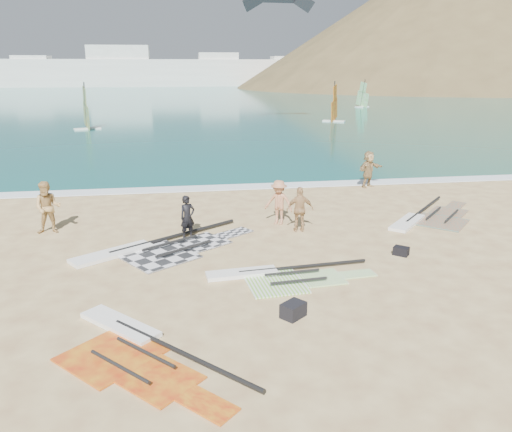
{
  "coord_description": "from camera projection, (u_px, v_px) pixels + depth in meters",
  "views": [
    {
      "loc": [
        -3.31,
        -11.83,
        5.8
      ],
      "look_at": [
        -0.85,
        4.0,
        1.0
      ],
      "focal_mm": 35.0,
      "sensor_mm": 36.0,
      "label": 1
    }
  ],
  "objects": [
    {
      "name": "windsurfer_left",
      "position": [
        86.0,
        116.0,
        47.58
      ],
      "size": [
        2.57,
        2.89,
        4.51
      ],
      "rotation": [
        0.0,
        0.0,
        0.32
      ],
      "color": "white",
      "rests_on": "ground"
    },
    {
      "name": "windsurfer_right",
      "position": [
        362.0,
        99.0,
        74.15
      ],
      "size": [
        2.34,
        2.59,
        4.12
      ],
      "rotation": [
        0.0,
        0.0,
        0.38
      ],
      "color": "white",
      "rests_on": "ground"
    },
    {
      "name": "rig_red",
      "position": [
        134.0,
        348.0,
        10.62
      ],
      "size": [
        4.19,
        4.74,
        0.2
      ],
      "rotation": [
        0.0,
        0.0,
        -0.81
      ],
      "color": "red",
      "rests_on": "ground"
    },
    {
      "name": "ground",
      "position": [
        310.0,
        293.0,
        13.35
      ],
      "size": [
        300.0,
        300.0,
        0.0
      ],
      "primitive_type": "plane",
      "color": "#DBC280",
      "rests_on": "ground"
    },
    {
      "name": "surf_line",
      "position": [
        247.0,
        187.0,
        24.99
      ],
      "size": [
        300.0,
        1.2,
        0.04
      ],
      "primitive_type": "cube",
      "color": "white",
      "rests_on": "ground"
    },
    {
      "name": "beachgoer_back",
      "position": [
        300.0,
        209.0,
        18.09
      ],
      "size": [
        1.01,
        0.47,
        1.67
      ],
      "primitive_type": "imported",
      "rotation": [
        0.0,
        0.0,
        3.08
      ],
      "color": "tan",
      "rests_on": "ground"
    },
    {
      "name": "person_wetsuit",
      "position": [
        188.0,
        217.0,
        17.37
      ],
      "size": [
        0.67,
        0.58,
        1.55
      ],
      "primitive_type": "imported",
      "rotation": [
        0.0,
        0.0,
        0.46
      ],
      "color": "black",
      "rests_on": "ground"
    },
    {
      "name": "rig_orange",
      "position": [
        428.0,
        218.0,
        19.8
      ],
      "size": [
        4.96,
        4.64,
        0.2
      ],
      "rotation": [
        0.0,
        0.0,
        0.82
      ],
      "color": "#FF511D",
      "rests_on": "ground"
    },
    {
      "name": "gear_bag_near",
      "position": [
        293.0,
        310.0,
        12.0
      ],
      "size": [
        0.71,
        0.68,
        0.36
      ],
      "primitive_type": "cube",
      "rotation": [
        0.0,
        0.0,
        0.68
      ],
      "color": "black",
      "rests_on": "ground"
    },
    {
      "name": "rig_green",
      "position": [
        278.0,
        276.0,
        14.27
      ],
      "size": [
        4.91,
        2.02,
        0.19
      ],
      "rotation": [
        0.0,
        0.0,
        0.09
      ],
      "color": "#79C931",
      "rests_on": "ground"
    },
    {
      "name": "rig_grey",
      "position": [
        156.0,
        249.0,
        16.44
      ],
      "size": [
        6.15,
        4.65,
        0.2
      ],
      "rotation": [
        0.0,
        0.0,
        0.6
      ],
      "color": "#28282A",
      "rests_on": "ground"
    },
    {
      "name": "gear_bag_far",
      "position": [
        401.0,
        251.0,
        15.98
      ],
      "size": [
        0.56,
        0.55,
        0.28
      ],
      "primitive_type": "cube",
      "rotation": [
        0.0,
        0.0,
        -0.72
      ],
      "color": "black",
      "rests_on": "ground"
    },
    {
      "name": "beachgoer_mid",
      "position": [
        279.0,
        202.0,
        18.96
      ],
      "size": [
        1.28,
        1.12,
        1.71
      ],
      "primitive_type": "imported",
      "rotation": [
        0.0,
        0.0,
        -0.56
      ],
      "color": "#B87954",
      "rests_on": "ground"
    },
    {
      "name": "beachgoer_right",
      "position": [
        369.0,
        169.0,
        24.86
      ],
      "size": [
        1.72,
        1.36,
        1.83
      ],
      "primitive_type": "imported",
      "rotation": [
        0.0,
        0.0,
        0.56
      ],
      "color": "tan",
      "rests_on": "ground"
    },
    {
      "name": "sea",
      "position": [
        188.0,
        89.0,
        138.3
      ],
      "size": [
        300.0,
        240.0,
        0.06
      ],
      "primitive_type": "cube",
      "color": "#0C5358",
      "rests_on": "ground"
    },
    {
      "name": "beachgoer_left",
      "position": [
        48.0,
        208.0,
        17.89
      ],
      "size": [
        0.96,
        0.76,
        1.91
      ],
      "primitive_type": "imported",
      "rotation": [
        0.0,
        0.0,
        0.04
      ],
      "color": "tan",
      "rests_on": "ground"
    },
    {
      "name": "headland_main",
      "position": [
        475.0,
        87.0,
        148.93
      ],
      "size": [
        143.0,
        143.0,
        45.0
      ],
      "primitive_type": "cone",
      "color": "brown",
      "rests_on": "ground"
    },
    {
      "name": "windsurfer_centre",
      "position": [
        334.0,
        110.0,
        54.51
      ],
      "size": [
        2.44,
        2.58,
        4.41
      ],
      "rotation": [
        0.0,
        0.0,
        -0.53
      ],
      "color": "white",
      "rests_on": "ground"
    },
    {
      "name": "far_town",
      "position": [
        134.0,
        71.0,
        151.74
      ],
      "size": [
        160.0,
        8.0,
        12.0
      ],
      "color": "white",
      "rests_on": "ground"
    }
  ]
}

